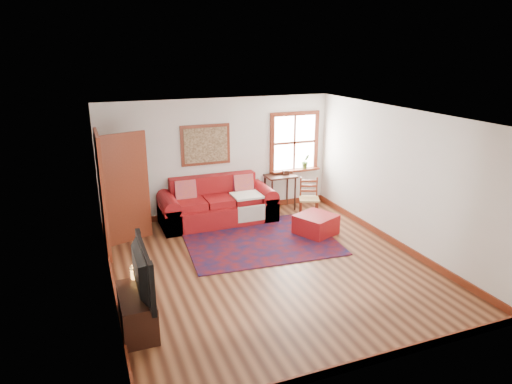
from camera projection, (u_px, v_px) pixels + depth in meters
name	position (u px, v px, depth m)	size (l,w,h in m)	color
ground	(269.00, 265.00, 7.62)	(5.50, 5.50, 0.00)	#421F11
room_envelope	(270.00, 170.00, 7.14)	(5.04, 5.54, 2.52)	silver
window	(296.00, 149.00, 10.25)	(1.18, 0.20, 1.38)	white
doorway	(117.00, 189.00, 8.12)	(0.89, 1.08, 2.14)	black
framed_artwork	(206.00, 145.00, 9.46)	(1.05, 0.07, 0.85)	maroon
persian_rug	(260.00, 240.00, 8.61)	(2.73, 2.19, 0.02)	#560C0E
red_leather_sofa	(218.00, 207.00, 9.50)	(2.36, 0.98, 0.92)	maroon
red_ottoman	(316.00, 224.00, 8.87)	(0.67, 0.67, 0.38)	maroon
side_table	(280.00, 181.00, 10.13)	(0.66, 0.49, 0.78)	black
ladder_back_chair	(309.00, 197.00, 9.64)	(0.52, 0.51, 0.87)	tan
media_cabinet	(137.00, 312.00, 5.82)	(0.42, 0.92, 0.51)	black
television	(135.00, 271.00, 5.61)	(1.16, 0.15, 0.67)	black
candle_hurricane	(135.00, 273.00, 6.11)	(0.12, 0.12, 0.18)	silver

